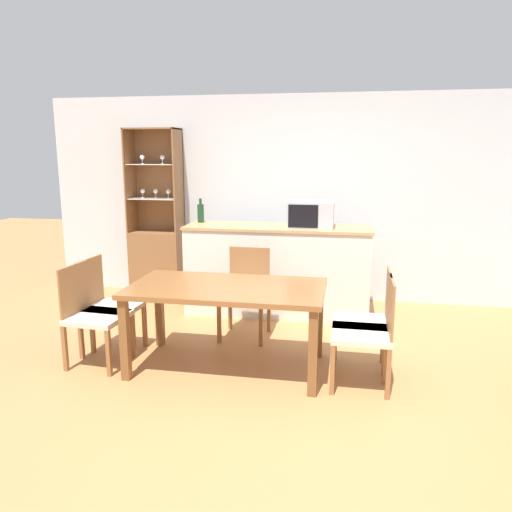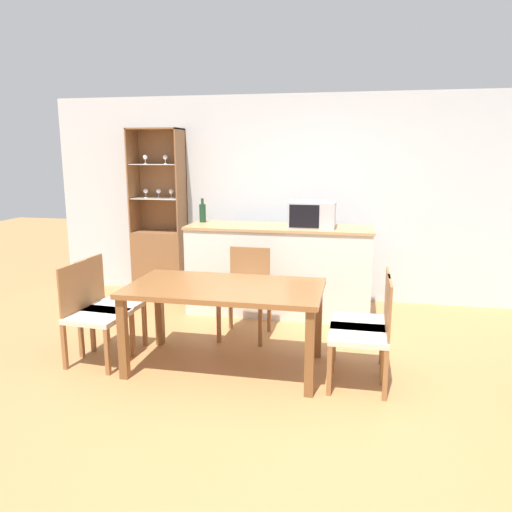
{
  "view_description": "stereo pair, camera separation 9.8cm",
  "coord_description": "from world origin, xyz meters",
  "px_view_note": "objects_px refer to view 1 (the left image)",
  "views": [
    {
      "loc": [
        0.5,
        -3.67,
        1.85
      ],
      "look_at": [
        -0.38,
        1.1,
        0.84
      ],
      "focal_mm": 35.0,
      "sensor_mm": 36.0,
      "label": 1
    },
    {
      "loc": [
        0.6,
        -3.65,
        1.85
      ],
      "look_at": [
        -0.38,
        1.1,
        0.84
      ],
      "focal_mm": 35.0,
      "sensor_mm": 36.0,
      "label": 2
    }
  ],
  "objects_px": {
    "dining_table": "(227,296)",
    "dining_chair_side_left_far": "(108,306)",
    "dining_chair_side_right_near": "(367,332)",
    "microwave": "(311,214)",
    "dining_chair_side_right_far": "(366,321)",
    "display_cabinet": "(157,248)",
    "wine_bottle": "(201,213)",
    "dining_chair_head_far": "(246,293)",
    "dining_chair_side_left_near": "(93,315)"
  },
  "relations": [
    {
      "from": "dining_chair_side_right_far",
      "to": "dining_chair_side_left_near",
      "type": "height_order",
      "value": "same"
    },
    {
      "from": "dining_table",
      "to": "dining_chair_side_right_near",
      "type": "xyz_separation_m",
      "value": [
        1.18,
        -0.13,
        -0.2
      ]
    },
    {
      "from": "dining_table",
      "to": "dining_chair_side_right_far",
      "type": "height_order",
      "value": "dining_chair_side_right_far"
    },
    {
      "from": "display_cabinet",
      "to": "dining_chair_head_far",
      "type": "bearing_deg",
      "value": -42.1
    },
    {
      "from": "display_cabinet",
      "to": "wine_bottle",
      "type": "bearing_deg",
      "value": -27.96
    },
    {
      "from": "display_cabinet",
      "to": "microwave",
      "type": "relative_size",
      "value": 4.24
    },
    {
      "from": "dining_chair_side_left_near",
      "to": "dining_chair_head_far",
      "type": "xyz_separation_m",
      "value": [
        1.18,
        0.93,
        0.0
      ]
    },
    {
      "from": "dining_chair_head_far",
      "to": "dining_chair_side_right_far",
      "type": "bearing_deg",
      "value": 152.2
    },
    {
      "from": "display_cabinet",
      "to": "dining_table",
      "type": "bearing_deg",
      "value": -55.38
    },
    {
      "from": "wine_bottle",
      "to": "dining_chair_side_right_near",
      "type": "bearing_deg",
      "value": -44.25
    },
    {
      "from": "dining_chair_head_far",
      "to": "microwave",
      "type": "bearing_deg",
      "value": -124.93
    },
    {
      "from": "dining_table",
      "to": "dining_chair_side_left_near",
      "type": "distance_m",
      "value": 1.2
    },
    {
      "from": "dining_chair_side_left_far",
      "to": "dining_table",
      "type": "bearing_deg",
      "value": 87.48
    },
    {
      "from": "dining_chair_side_left_near",
      "to": "dining_chair_side_right_near",
      "type": "relative_size",
      "value": 1.0
    },
    {
      "from": "display_cabinet",
      "to": "dining_table",
      "type": "relative_size",
      "value": 1.3
    },
    {
      "from": "display_cabinet",
      "to": "dining_chair_side_right_near",
      "type": "xyz_separation_m",
      "value": [
        2.64,
        -2.25,
        -0.16
      ]
    },
    {
      "from": "dining_chair_head_far",
      "to": "microwave",
      "type": "relative_size",
      "value": 1.76
    },
    {
      "from": "dining_table",
      "to": "dining_chair_side_right_far",
      "type": "relative_size",
      "value": 1.86
    },
    {
      "from": "microwave",
      "to": "display_cabinet",
      "type": "bearing_deg",
      "value": 165.38
    },
    {
      "from": "dining_chair_side_left_near",
      "to": "dining_chair_side_right_far",
      "type": "bearing_deg",
      "value": 100.48
    },
    {
      "from": "microwave",
      "to": "dining_chair_head_far",
      "type": "bearing_deg",
      "value": -126.51
    },
    {
      "from": "dining_chair_side_left_far",
      "to": "dining_chair_side_left_near",
      "type": "distance_m",
      "value": 0.27
    },
    {
      "from": "dining_chair_side_left_far",
      "to": "dining_chair_head_far",
      "type": "height_order",
      "value": "same"
    },
    {
      "from": "display_cabinet",
      "to": "dining_chair_side_left_near",
      "type": "distance_m",
      "value": 2.27
    },
    {
      "from": "dining_table",
      "to": "wine_bottle",
      "type": "relative_size",
      "value": 5.8
    },
    {
      "from": "dining_chair_side_right_far",
      "to": "dining_chair_side_left_far",
      "type": "bearing_deg",
      "value": 90.44
    },
    {
      "from": "dining_chair_side_left_near",
      "to": "dining_chair_side_right_near",
      "type": "height_order",
      "value": "same"
    },
    {
      "from": "dining_chair_side_right_far",
      "to": "dining_chair_head_far",
      "type": "relative_size",
      "value": 1.0
    },
    {
      "from": "dining_table",
      "to": "dining_chair_side_left_far",
      "type": "relative_size",
      "value": 1.86
    },
    {
      "from": "dining_chair_side_right_far",
      "to": "display_cabinet",
      "type": "bearing_deg",
      "value": 53.6
    },
    {
      "from": "dining_chair_side_left_far",
      "to": "wine_bottle",
      "type": "relative_size",
      "value": 3.12
    },
    {
      "from": "dining_chair_side_right_near",
      "to": "dining_chair_side_left_far",
      "type": "bearing_deg",
      "value": 83.43
    },
    {
      "from": "dining_chair_side_right_far",
      "to": "dining_chair_side_left_near",
      "type": "xyz_separation_m",
      "value": [
        -2.35,
        -0.26,
        0.0
      ]
    },
    {
      "from": "dining_table",
      "to": "microwave",
      "type": "height_order",
      "value": "microwave"
    },
    {
      "from": "wine_bottle",
      "to": "dining_chair_side_left_far",
      "type": "bearing_deg",
      "value": -105.24
    },
    {
      "from": "dining_chair_side_right_near",
      "to": "wine_bottle",
      "type": "bearing_deg",
      "value": 45.75
    },
    {
      "from": "dining_chair_side_right_near",
      "to": "dining_chair_side_right_far",
      "type": "bearing_deg",
      "value": 0.0
    },
    {
      "from": "display_cabinet",
      "to": "dining_chair_side_right_near",
      "type": "distance_m",
      "value": 3.47
    },
    {
      "from": "dining_chair_side_right_near",
      "to": "microwave",
      "type": "relative_size",
      "value": 1.76
    },
    {
      "from": "display_cabinet",
      "to": "dining_chair_side_right_near",
      "type": "height_order",
      "value": "display_cabinet"
    },
    {
      "from": "dining_chair_side_left_far",
      "to": "dining_chair_side_right_far",
      "type": "height_order",
      "value": "same"
    },
    {
      "from": "dining_chair_side_right_far",
      "to": "microwave",
      "type": "height_order",
      "value": "microwave"
    },
    {
      "from": "dining_chair_side_right_far",
      "to": "wine_bottle",
      "type": "bearing_deg",
      "value": 50.68
    },
    {
      "from": "dining_table",
      "to": "dining_chair_side_left_near",
      "type": "height_order",
      "value": "dining_chair_side_left_near"
    },
    {
      "from": "dining_chair_side_right_far",
      "to": "dining_chair_side_left_near",
      "type": "distance_m",
      "value": 2.37
    },
    {
      "from": "dining_chair_side_left_far",
      "to": "dining_chair_side_left_near",
      "type": "bearing_deg",
      "value": 4.13
    },
    {
      "from": "dining_chair_side_left_far",
      "to": "dining_chair_side_left_near",
      "type": "xyz_separation_m",
      "value": [
        -0.0,
        -0.27,
        0.0
      ]
    },
    {
      "from": "dining_table",
      "to": "wine_bottle",
      "type": "bearing_deg",
      "value": 113.14
    },
    {
      "from": "dining_chair_side_right_near",
      "to": "wine_bottle",
      "type": "height_order",
      "value": "wine_bottle"
    },
    {
      "from": "display_cabinet",
      "to": "dining_chair_head_far",
      "type": "relative_size",
      "value": 2.41
    }
  ]
}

